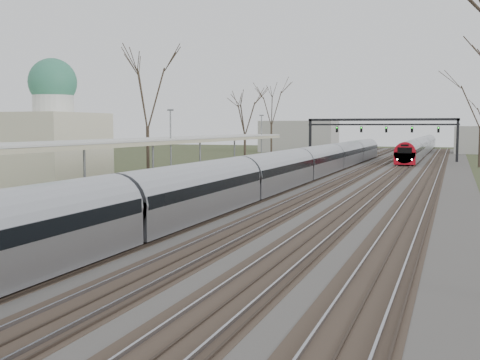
# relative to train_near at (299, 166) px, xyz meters

# --- Properties ---
(track_bed) EXTENTS (24.00, 160.00, 0.22)m
(track_bed) POSITION_rel_train_near_xyz_m (2.76, 6.71, -1.42)
(track_bed) COLOR #474442
(track_bed) RESTS_ON ground
(platform) EXTENTS (3.50, 69.00, 1.00)m
(platform) POSITION_rel_train_near_xyz_m (-6.55, -10.79, -0.98)
(platform) COLOR #9E9B93
(platform) RESTS_ON ground
(canopy) EXTENTS (4.10, 50.00, 3.11)m
(canopy) POSITION_rel_train_near_xyz_m (-6.55, -15.31, 2.45)
(canopy) COLOR slate
(canopy) RESTS_ON platform
(dome_building) EXTENTS (10.00, 8.00, 10.30)m
(dome_building) POSITION_rel_train_near_xyz_m (-19.21, -10.29, 2.24)
(dome_building) COLOR beige
(dome_building) RESTS_ON ground
(signal_gantry) EXTENTS (21.00, 0.59, 6.08)m
(signal_gantry) POSITION_rel_train_near_xyz_m (2.79, 36.69, 3.43)
(signal_gantry) COLOR black
(signal_gantry) RESTS_ON ground
(tree_west_far) EXTENTS (5.50, 5.50, 11.33)m
(tree_west_far) POSITION_rel_train_near_xyz_m (-14.50, -0.29, 6.54)
(tree_west_far) COLOR #2D231C
(tree_west_far) RESTS_ON ground
(train_near) EXTENTS (2.62, 90.21, 3.05)m
(train_near) POSITION_rel_train_near_xyz_m (0.00, 0.00, 0.00)
(train_near) COLOR #9C9FA6
(train_near) RESTS_ON ground
(train_far) EXTENTS (2.62, 75.21, 3.05)m
(train_far) POSITION_rel_train_near_xyz_m (7.00, 61.85, 0.00)
(train_far) COLOR #9C9FA6
(train_far) RESTS_ON ground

